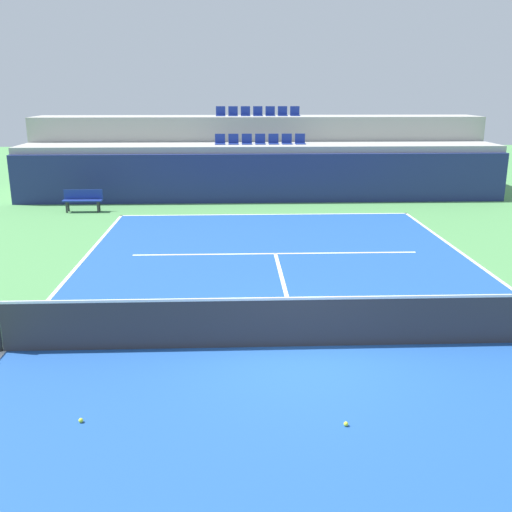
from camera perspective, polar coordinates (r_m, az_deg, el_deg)
name	(u,v)px	position (r m, az deg, el deg)	size (l,w,h in m)	color
ground_plane	(300,347)	(11.16, 4.27, -8.73)	(80.00, 80.00, 0.00)	#4C8C4C
court_surface	(300,346)	(11.16, 4.27, -8.71)	(11.00, 24.00, 0.01)	#1E4C99
baseline_far	(265,214)	(22.54, 0.88, 4.04)	(11.00, 0.10, 0.00)	white
sideline_left	(4,351)	(11.86, -23.21, -8.44)	(0.10, 24.00, 0.00)	white
service_line_far	(275,254)	(17.15, 1.89, 0.23)	(8.26, 0.10, 0.00)	white
centre_service_line	(285,290)	(14.11, 2.82, -3.28)	(0.10, 6.40, 0.00)	white
back_wall	(262,178)	(24.87, 0.56, 7.51)	(20.74, 0.30, 2.03)	navy
stands_tier_lower	(260,171)	(26.19, 0.42, 8.24)	(20.74, 2.40, 2.31)	#9E9E99
stands_tier_upper	(258,153)	(28.50, 0.19, 9.97)	(20.74, 2.40, 3.40)	#9E9E99
seating_row_lower	(260,141)	(26.14, 0.41, 11.05)	(3.94, 0.44, 0.44)	navy
seating_row_upper	(258,113)	(28.47, 0.18, 13.65)	(3.94, 0.44, 0.44)	navy
tennis_net	(300,321)	(10.96, 4.32, -6.31)	(11.08, 0.08, 1.07)	black
player_bench	(83,199)	(24.00, -16.40, 5.33)	(1.50, 0.40, 0.85)	navy
tennis_ball_0	(81,420)	(9.15, -16.59, -14.99)	(0.07, 0.07, 0.07)	#CCE033
tennis_ball_2	(346,424)	(8.81, 8.69, -15.76)	(0.07, 0.07, 0.07)	#CCE033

